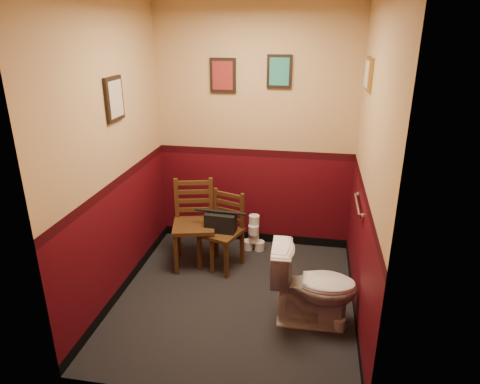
% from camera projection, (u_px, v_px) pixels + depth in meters
% --- Properties ---
extents(floor, '(2.20, 2.40, 0.00)m').
position_uv_depth(floor, '(235.00, 298.00, 4.10)').
color(floor, black).
rests_on(floor, ground).
extents(wall_back, '(2.20, 0.00, 2.70)m').
position_uv_depth(wall_back, '(255.00, 132.00, 4.71)').
color(wall_back, '#44070F').
rests_on(wall_back, ground).
extents(wall_front, '(2.20, 0.00, 2.70)m').
position_uv_depth(wall_front, '(197.00, 224.00, 2.51)').
color(wall_front, '#44070F').
rests_on(wall_front, ground).
extents(wall_left, '(0.00, 2.40, 2.70)m').
position_uv_depth(wall_left, '(113.00, 157.00, 3.79)').
color(wall_left, '#44070F').
rests_on(wall_left, ground).
extents(wall_right, '(0.00, 2.40, 2.70)m').
position_uv_depth(wall_right, '(369.00, 171.00, 3.43)').
color(wall_right, '#44070F').
rests_on(wall_right, ground).
extents(grab_bar, '(0.05, 0.56, 0.06)m').
position_uv_depth(grab_bar, '(358.00, 205.00, 3.81)').
color(grab_bar, silver).
rests_on(grab_bar, wall_right).
extents(framed_print_back_a, '(0.28, 0.04, 0.36)m').
position_uv_depth(framed_print_back_a, '(223.00, 75.00, 4.53)').
color(framed_print_back_a, black).
rests_on(framed_print_back_a, wall_back).
extents(framed_print_back_b, '(0.26, 0.04, 0.34)m').
position_uv_depth(framed_print_back_b, '(279.00, 72.00, 4.42)').
color(framed_print_back_b, black).
rests_on(framed_print_back_b, wall_back).
extents(framed_print_left, '(0.04, 0.30, 0.38)m').
position_uv_depth(framed_print_left, '(114.00, 99.00, 3.70)').
color(framed_print_left, black).
rests_on(framed_print_left, wall_left).
extents(framed_print_right, '(0.04, 0.34, 0.28)m').
position_uv_depth(framed_print_right, '(368.00, 74.00, 3.73)').
color(framed_print_right, olive).
rests_on(framed_print_right, wall_right).
extents(toilet, '(0.75, 0.44, 0.73)m').
position_uv_depth(toilet, '(313.00, 286.00, 3.65)').
color(toilet, white).
rests_on(toilet, floor).
extents(toilet_brush, '(0.11, 0.11, 0.39)m').
position_uv_depth(toilet_brush, '(339.00, 323.00, 3.66)').
color(toilet_brush, silver).
rests_on(toilet_brush, floor).
extents(chair_left, '(0.52, 0.52, 0.93)m').
position_uv_depth(chair_left, '(194.00, 224.00, 4.57)').
color(chair_left, '#412813').
rests_on(chair_left, floor).
extents(chair_right, '(0.49, 0.49, 0.82)m').
position_uv_depth(chair_right, '(223.00, 231.00, 4.53)').
color(chair_right, '#412813').
rests_on(chair_right, floor).
extents(handbag, '(0.33, 0.18, 0.23)m').
position_uv_depth(handbag, '(221.00, 222.00, 4.46)').
color(handbag, black).
rests_on(handbag, chair_right).
extents(tp_stack, '(0.25, 0.15, 0.43)m').
position_uv_depth(tp_stack, '(254.00, 236.00, 4.93)').
color(tp_stack, silver).
rests_on(tp_stack, floor).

